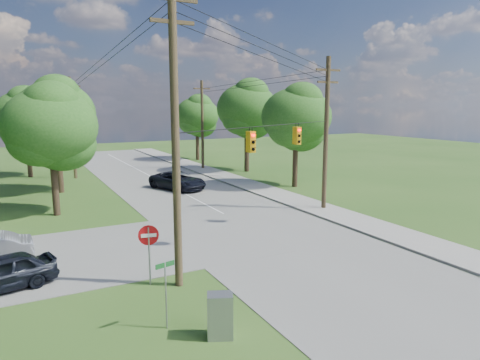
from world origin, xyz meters
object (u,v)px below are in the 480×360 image
pole_ne (326,132)px  car_main_north (178,181)px  do_not_enter_sign (149,242)px  car_cross_dark (0,273)px  pole_sw (175,133)px  pole_north_e (202,124)px  control_cabinet (220,316)px  pole_north_w (72,127)px

pole_ne → car_main_north: pole_ne is taller
pole_ne → do_not_enter_sign: 16.54m
pole_ne → car_cross_dark: bearing=-166.2°
pole_sw → car_cross_dark: size_ratio=2.87×
car_cross_dark → car_main_north: car_main_north is taller
pole_north_e → do_not_enter_sign: 32.61m
control_cabinet → pole_sw: bearing=111.0°
control_cabinet → car_cross_dark: bearing=154.8°
pole_north_w → car_main_north: (7.17, -10.40, -4.34)m
pole_sw → pole_north_w: (-0.40, 29.60, -1.10)m
pole_ne → car_cross_dark: 21.07m
pole_north_e → car_cross_dark: size_ratio=2.39×
pole_ne → pole_north_w: 26.03m
pole_ne → do_not_enter_sign: bearing=-154.3°
car_cross_dark → car_main_north: (13.21, 16.48, 0.05)m
car_main_north → do_not_enter_sign: bearing=-134.7°
pole_north_e → car_main_north: (-6.73, -10.40, -4.34)m
pole_sw → car_main_north: (6.77, 19.20, -5.43)m
pole_north_w → car_cross_dark: bearing=-102.7°
pole_north_w → car_cross_dark: 27.90m
car_cross_dark → car_main_north: 21.12m
pole_ne → car_main_north: bearing=120.1°
car_cross_dark → control_cabinet: 9.47m
pole_ne → control_cabinet: size_ratio=7.24×
pole_north_e → do_not_enter_sign: (-14.53, -29.00, -3.30)m
pole_sw → pole_ne: bearing=29.4°
do_not_enter_sign → pole_sw: bearing=-16.4°
pole_ne → do_not_enter_sign: (-14.53, -7.00, -3.64)m
pole_north_w → car_main_north: size_ratio=1.82×
pole_ne → do_not_enter_sign: pole_ne is taller
pole_sw → control_cabinet: (-0.20, -4.40, -5.50)m
car_cross_dark → do_not_enter_sign: do_not_enter_sign is taller
pole_north_w → car_cross_dark: size_ratio=2.39×
pole_sw → car_main_north: bearing=70.6°
car_cross_dark → pole_sw: bearing=53.3°
car_main_north → pole_ne: bearing=-81.8°
pole_ne → pole_north_w: pole_ne is taller
pole_north_e → control_cabinet: bearing=-111.9°
pole_north_e → car_cross_dark: 33.76m
car_main_north → pole_sw: bearing=-131.4°
pole_ne → pole_sw: bearing=-150.6°
car_cross_dark → do_not_enter_sign: bearing=54.8°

